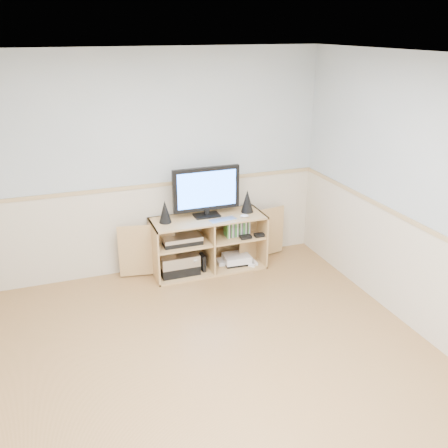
# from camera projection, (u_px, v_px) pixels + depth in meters

# --- Properties ---
(room) EXTENTS (4.04, 4.54, 2.54)m
(room) POSITION_uv_depth(u_px,v_px,m) (207.00, 241.00, 3.68)
(room) COLOR #B1814E
(room) RESTS_ON ground
(media_cabinet) EXTENTS (2.06, 0.49, 0.65)m
(media_cabinet) POSITION_uv_depth(u_px,v_px,m) (207.00, 241.00, 5.87)
(media_cabinet) COLOR tan
(media_cabinet) RESTS_ON floor
(monitor) EXTENTS (0.78, 0.18, 0.58)m
(monitor) POSITION_uv_depth(u_px,v_px,m) (206.00, 190.00, 5.63)
(monitor) COLOR black
(monitor) RESTS_ON media_cabinet
(speaker_left) EXTENTS (0.14, 0.14, 0.26)m
(speaker_left) POSITION_uv_depth(u_px,v_px,m) (165.00, 212.00, 5.52)
(speaker_left) COLOR black
(speaker_left) RESTS_ON media_cabinet
(speaker_right) EXTENTS (0.15, 0.15, 0.27)m
(speaker_right) POSITION_uv_depth(u_px,v_px,m) (247.00, 201.00, 5.83)
(speaker_right) COLOR black
(speaker_right) RESTS_ON media_cabinet
(keyboard) EXTENTS (0.32, 0.16, 0.01)m
(keyboard) POSITION_uv_depth(u_px,v_px,m) (223.00, 220.00, 5.62)
(keyboard) COLOR silver
(keyboard) RESTS_ON media_cabinet
(mouse) EXTENTS (0.11, 0.09, 0.04)m
(mouse) POSITION_uv_depth(u_px,v_px,m) (245.00, 216.00, 5.70)
(mouse) COLOR white
(mouse) RESTS_ON media_cabinet
(av_components) EXTENTS (0.52, 0.33, 0.47)m
(av_components) POSITION_uv_depth(u_px,v_px,m) (180.00, 256.00, 5.75)
(av_components) COLOR black
(av_components) RESTS_ON media_cabinet
(game_consoles) EXTENTS (0.45, 0.30, 0.11)m
(game_consoles) POSITION_uv_depth(u_px,v_px,m) (235.00, 259.00, 6.02)
(game_consoles) COLOR white
(game_consoles) RESTS_ON media_cabinet
(game_cases) EXTENTS (0.29, 0.14, 0.19)m
(game_cases) POSITION_uv_depth(u_px,v_px,m) (237.00, 228.00, 5.86)
(game_cases) COLOR #3F8C3F
(game_cases) RESTS_ON media_cabinet
(wall_outlet) EXTENTS (0.12, 0.03, 0.12)m
(wall_outlet) POSITION_uv_depth(u_px,v_px,m) (235.00, 210.00, 6.09)
(wall_outlet) COLOR white
(wall_outlet) RESTS_ON wall_back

